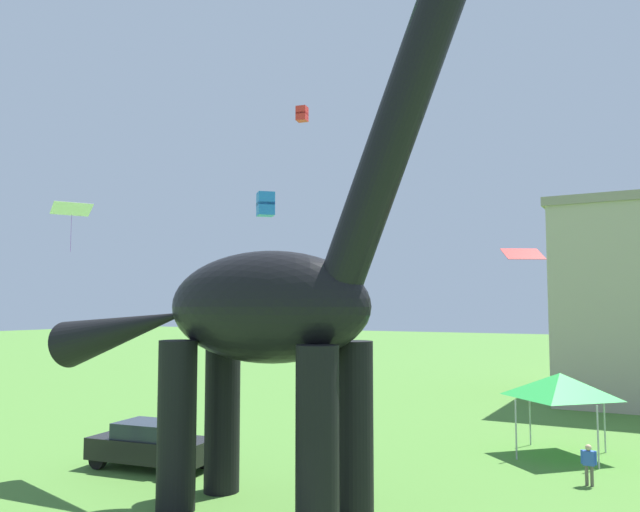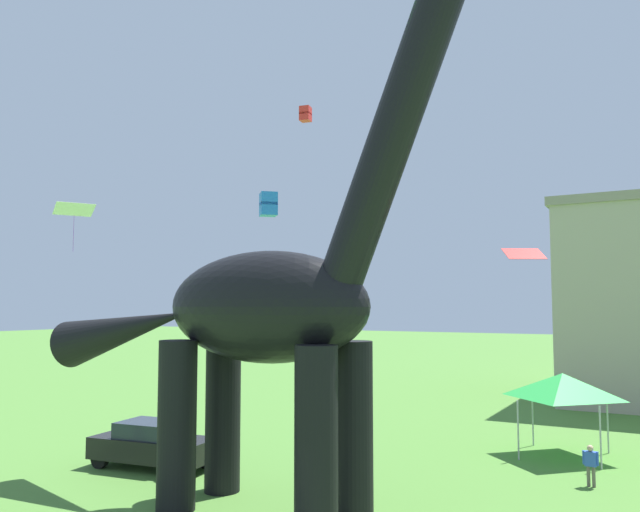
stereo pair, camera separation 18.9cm
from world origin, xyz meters
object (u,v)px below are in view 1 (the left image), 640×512
object	(u,v)px
kite_far_right	(266,204)
kite_trailing	(302,114)
dinosaur_sculpture	(263,307)
parked_sedan_left	(152,444)
festival_canopy_tent	(560,385)
kite_drifting	(72,209)
kite_near_low	(523,254)
person_photographer	(589,461)

from	to	relation	value
kite_far_right	kite_trailing	size ratio (longest dim) A/B	1.31
kite_far_right	dinosaur_sculpture	bearing A→B (deg)	-56.64
parked_sedan_left	kite_far_right	world-z (taller)	kite_far_right
festival_canopy_tent	kite_drifting	distance (m)	19.25
kite_drifting	kite_near_low	size ratio (longest dim) A/B	1.29
parked_sedan_left	kite_trailing	xyz separation A→B (m)	(-3.67, 16.33, 16.42)
person_photographer	festival_canopy_tent	distance (m)	4.30
kite_trailing	kite_far_right	bearing A→B (deg)	-75.69
parked_sedan_left	kite_near_low	distance (m)	13.64
festival_canopy_tent	kite_far_right	xyz separation A→B (m)	(-13.94, 1.35, 8.03)
parked_sedan_left	kite_near_low	bearing A→B (deg)	8.14
person_photographer	parked_sedan_left	bearing A→B (deg)	72.32
festival_canopy_tent	kite_far_right	distance (m)	16.14
dinosaur_sculpture	kite_far_right	xyz separation A→B (m)	(-7.81, 11.86, 5.13)
dinosaur_sculpture	person_photographer	xyz separation A→B (m)	(7.40, 6.82, -4.69)
parked_sedan_left	kite_near_low	world-z (taller)	kite_near_low
parked_sedan_left	person_photographer	world-z (taller)	parked_sedan_left
dinosaur_sculpture	kite_far_right	distance (m)	15.10
person_photographer	kite_drifting	world-z (taller)	kite_drifting
parked_sedan_left	kite_drifting	distance (m)	9.12
parked_sedan_left	person_photographer	size ratio (longest dim) A/B	3.54
dinosaur_sculpture	person_photographer	distance (m)	11.10
festival_canopy_tent	kite_trailing	bearing A→B (deg)	153.43
kite_far_right	parked_sedan_left	bearing A→B (deg)	-78.43
kite_drifting	kite_far_right	bearing A→B (deg)	79.86
dinosaur_sculpture	kite_trailing	distance (m)	23.74
dinosaur_sculpture	parked_sedan_left	world-z (taller)	dinosaur_sculpture
kite_drifting	kite_near_low	bearing A→B (deg)	12.80
kite_far_right	kite_trailing	distance (m)	9.40
parked_sedan_left	kite_trailing	distance (m)	23.45
person_photographer	kite_far_right	bearing A→B (deg)	33.82
festival_canopy_tent	kite_drifting	bearing A→B (deg)	-150.55
dinosaur_sculpture	kite_drifting	world-z (taller)	dinosaur_sculpture
dinosaur_sculpture	festival_canopy_tent	world-z (taller)	dinosaur_sculpture
kite_near_low	kite_far_right	bearing A→B (deg)	153.95
dinosaur_sculpture	kite_near_low	size ratio (longest dim) A/B	10.91
dinosaur_sculpture	parked_sedan_left	bearing A→B (deg)	142.07
kite_trailing	kite_drifting	bearing A→B (deg)	-90.65
kite_trailing	kite_near_low	bearing A→B (deg)	-40.56
dinosaur_sculpture	festival_canopy_tent	distance (m)	12.51
kite_far_right	kite_near_low	distance (m)	15.69
festival_canopy_tent	kite_near_low	world-z (taller)	kite_near_low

